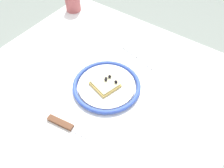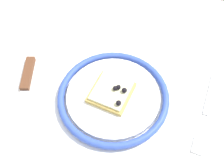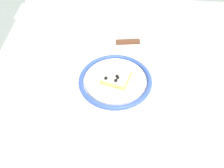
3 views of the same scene
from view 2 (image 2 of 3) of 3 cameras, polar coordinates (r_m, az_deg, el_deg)
dining_table at (r=0.73m, az=-3.21°, el=-4.85°), size 0.94×0.92×0.76m
plate at (r=0.62m, az=0.27°, el=-2.53°), size 0.24×0.24×0.02m
pizza_slice_near at (r=0.61m, az=-0.05°, el=-1.62°), size 0.10×0.10×0.03m
knife at (r=0.67m, az=-16.95°, el=-0.27°), size 0.06×0.24×0.01m
fork at (r=0.64m, az=18.28°, el=-5.38°), size 0.06×0.20×0.00m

